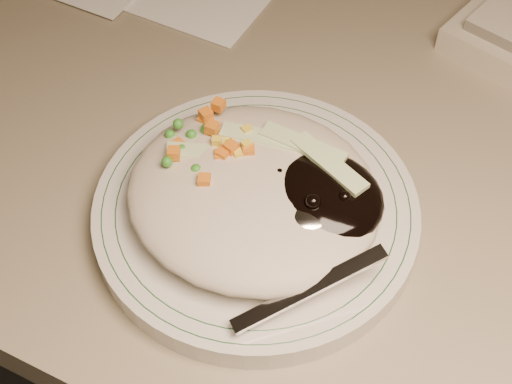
% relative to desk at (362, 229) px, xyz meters
% --- Properties ---
extents(desk, '(1.40, 0.70, 0.74)m').
position_rel_desk_xyz_m(desk, '(0.00, 0.00, 0.00)').
color(desk, '#7F755C').
rests_on(desk, ground).
extents(plate, '(0.25, 0.25, 0.02)m').
position_rel_desk_xyz_m(plate, '(-0.05, -0.17, 0.21)').
color(plate, silver).
rests_on(plate, desk).
extents(plate_rim, '(0.24, 0.24, 0.00)m').
position_rel_desk_xyz_m(plate_rim, '(-0.05, -0.17, 0.22)').
color(plate_rim, '#144723').
rests_on(plate_rim, plate).
extents(meal, '(0.21, 0.19, 0.05)m').
position_rel_desk_xyz_m(meal, '(-0.04, -0.17, 0.24)').
color(meal, '#BEB39A').
rests_on(meal, plate).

